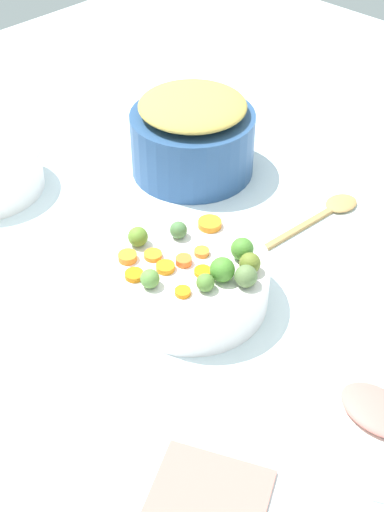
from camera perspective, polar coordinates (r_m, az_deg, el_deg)
The scene contains 24 objects.
tabletop at distance 1.15m, azimuth 2.41°, elevation -3.92°, with size 2.40×2.40×0.02m, color silver.
serving_bowl_carrots at distance 1.11m, azimuth -0.00°, elevation -2.08°, with size 0.25×0.25×0.09m, color white.
metal_pot at distance 1.41m, azimuth 0.04°, elevation 9.35°, with size 0.25×0.25×0.13m, color navy.
stuffing_mound at distance 1.37m, azimuth 0.04°, elevation 12.35°, with size 0.21×0.21×0.04m, color tan.
carrot_slice_0 at distance 1.09m, azimuth -5.35°, elevation -0.08°, with size 0.03×0.03×0.01m, color orange.
carrot_slice_1 at distance 1.06m, azimuth 0.82°, elevation -1.25°, with size 0.03×0.03×0.01m, color orange.
carrot_slice_2 at distance 1.06m, azimuth -4.81°, elevation -1.57°, with size 0.03×0.03×0.01m, color orange.
carrot_slice_3 at distance 1.09m, azimuth -3.25°, elevation 0.07°, with size 0.03×0.03×0.01m, color orange.
carrot_slice_4 at distance 1.09m, azimuth 0.81°, elevation 0.33°, with size 0.02×0.02×0.01m, color orange.
carrot_slice_5 at distance 1.08m, azimuth -0.69°, elevation -0.39°, with size 0.03×0.03×0.01m, color orange.
carrot_slice_6 at distance 1.15m, azimuth 1.48°, elevation 2.68°, with size 0.04×0.04×0.01m, color orange.
carrot_slice_7 at distance 1.07m, azimuth -2.21°, elevation -0.94°, with size 0.03×0.03×0.01m, color orange.
carrot_slice_8 at distance 1.03m, azimuth -0.77°, elevation -2.99°, with size 0.02×0.02×0.01m, color orange.
brussels_sprout_0 at distance 1.03m, azimuth -3.50°, elevation -1.89°, with size 0.03×0.03×0.03m, color #59883C.
brussels_sprout_1 at distance 1.08m, azimuth 4.18°, elevation 0.59°, with size 0.04×0.04×0.04m, color #437D2B.
brussels_sprout_2 at distance 1.11m, azimuth -4.49°, elevation 1.61°, with size 0.03×0.03×0.03m, color olive.
brussels_sprout_3 at distance 1.06m, azimuth 4.81°, elevation -0.60°, with size 0.03×0.03×0.03m, color olive.
brussels_sprout_4 at distance 1.03m, azimuth 1.11°, elevation -2.21°, with size 0.03×0.03×0.03m, color #507F32.
brussels_sprout_5 at distance 1.03m, azimuth 4.49°, elevation -1.67°, with size 0.03×0.03×0.03m, color #587340.
brussels_sprout_6 at distance 1.12m, azimuth -1.13°, elevation 2.17°, with size 0.03×0.03×0.03m, color #47713E.
brussels_sprout_7 at distance 1.04m, azimuth 2.52°, elevation -1.13°, with size 0.04×0.04×0.04m, color #44822A.
wooden_spoon at distance 1.34m, azimuth 11.08°, elevation 3.60°, with size 0.27×0.06×0.01m.
ham_slice_main at distance 1.00m, azimuth 15.07°, elevation -12.19°, with size 0.11×0.08×0.02m, color #CF6E64.
dish_towel at distance 0.92m, azimuth 1.39°, elevation -19.34°, with size 0.13×0.15×0.01m, color #BC7066.
Camera 1 is at (0.62, 0.54, 0.82)m, focal length 48.35 mm.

